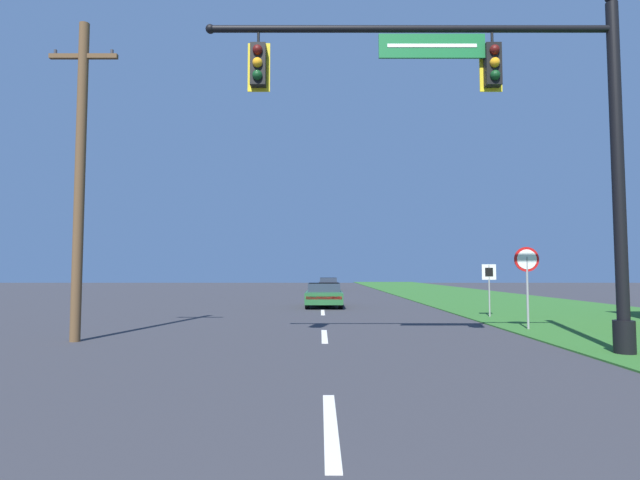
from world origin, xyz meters
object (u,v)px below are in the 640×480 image
Objects in this scene: stop_sign at (525,269)px; utility_pole_near at (78,173)px; far_car at (326,284)px; car_ahead at (322,295)px; signal_mast at (514,130)px; route_sign_post at (487,278)px.

utility_pole_near is (-12.62, -2.45, 2.48)m from stop_sign.
car_ahead is at bearing -91.49° from far_car.
signal_mast is at bearing -11.17° from utility_pole_near.
signal_mast reaches higher than route_sign_post.
stop_sign is 1.23× the size of route_sign_post.
utility_pole_near is at bearing -169.02° from stop_sign.
car_ahead is 12.01m from stop_sign.
route_sign_post is 0.24× the size of utility_pole_near.
stop_sign is at bearing -93.49° from route_sign_post.
car_ahead is 22.67m from far_car.
signal_mast is 37.85m from far_car.
signal_mast is at bearing -114.29° from stop_sign.
car_ahead is (-4.10, 14.77, -4.30)m from signal_mast.
signal_mast is 2.00× the size of far_car.
stop_sign reaches higher than far_car.
far_car is at bearing 99.59° from stop_sign.
far_car is 36.24m from utility_pole_near.
far_car is at bearing 95.36° from signal_mast.
utility_pole_near is at bearing -101.30° from far_car.
utility_pole_near is (-6.48, -12.68, 3.74)m from car_ahead.
utility_pole_near is (-10.57, 2.09, -0.56)m from signal_mast.
signal_mast is 15.92m from car_ahead.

